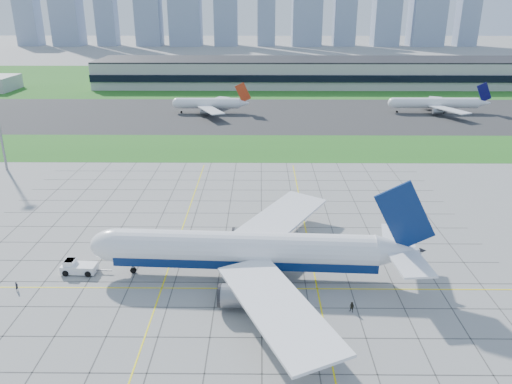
% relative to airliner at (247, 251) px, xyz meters
% --- Properties ---
extents(ground, '(1400.00, 1400.00, 0.00)m').
position_rel_airliner_xyz_m(ground, '(-5.39, -2.22, -5.41)').
color(ground, gray).
rests_on(ground, ground).
extents(grass_median, '(700.00, 35.00, 0.04)m').
position_rel_airliner_xyz_m(grass_median, '(-5.39, 87.78, -5.39)').
color(grass_median, '#24601B').
rests_on(grass_median, ground).
extents(asphalt_taxiway, '(700.00, 75.00, 0.04)m').
position_rel_airliner_xyz_m(asphalt_taxiway, '(-5.39, 142.78, -5.38)').
color(asphalt_taxiway, '#383838').
rests_on(asphalt_taxiway, ground).
extents(grass_far, '(700.00, 145.00, 0.04)m').
position_rel_airliner_xyz_m(grass_far, '(-5.39, 252.78, -5.39)').
color(grass_far, '#24601B').
rests_on(grass_far, ground).
extents(apron_markings, '(120.00, 130.00, 0.03)m').
position_rel_airliner_xyz_m(apron_markings, '(-4.96, 8.87, -5.39)').
color(apron_markings, '#474744').
rests_on(apron_markings, ground).
extents(terminal, '(260.00, 43.00, 15.80)m').
position_rel_airliner_xyz_m(terminal, '(34.61, 227.65, 2.49)').
color(terminal, '#B7B7B2').
rests_on(terminal, ground).
extents(airliner, '(62.85, 63.57, 19.77)m').
position_rel_airliner_xyz_m(airliner, '(0.00, 0.00, 0.00)').
color(airliner, white).
rests_on(airliner, ground).
extents(pushback_tug, '(9.53, 3.61, 2.63)m').
position_rel_airliner_xyz_m(pushback_tug, '(-32.30, 1.20, -4.24)').
color(pushback_tug, white).
rests_on(pushback_tug, ground).
extents(crew_near, '(0.52, 0.68, 1.67)m').
position_rel_airliner_xyz_m(crew_near, '(-41.03, -5.23, -4.57)').
color(crew_near, black).
rests_on(crew_near, ground).
extents(crew_far, '(1.16, 1.14, 1.89)m').
position_rel_airliner_xyz_m(crew_far, '(17.55, -11.32, -4.46)').
color(crew_far, black).
rests_on(crew_far, ground).
extents(distant_jet_1, '(33.92, 42.66, 14.08)m').
position_rel_airliner_xyz_m(distant_jet_1, '(-21.04, 146.25, -0.92)').
color(distant_jet_1, white).
rests_on(distant_jet_1, ground).
extents(distant_jet_2, '(44.72, 42.66, 14.08)m').
position_rel_airliner_xyz_m(distant_jet_2, '(83.36, 147.77, -0.92)').
color(distant_jet_2, white).
rests_on(distant_jet_2, ground).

